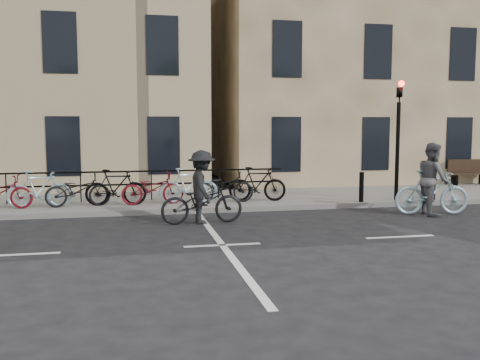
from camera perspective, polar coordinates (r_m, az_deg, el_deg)
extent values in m
plane|color=black|center=(11.12, -1.90, -6.98)|extent=(120.00, 120.00, 0.00)
cube|color=slate|center=(16.99, -18.90, -2.51)|extent=(46.00, 4.00, 0.15)
cube|color=#928058|center=(26.30, 13.16, 13.85)|extent=(14.00, 10.00, 12.00)
cylinder|color=black|center=(17.06, 16.44, 2.92)|extent=(0.12, 0.12, 3.00)
imported|color=black|center=(17.08, 16.64, 9.47)|extent=(0.15, 0.18, 0.90)
sphere|color=#FF0C05|center=(16.98, 16.84, 9.82)|extent=(0.18, 0.18, 0.18)
cylinder|color=black|center=(16.53, 12.82, -0.73)|extent=(0.14, 0.14, 0.90)
cylinder|color=black|center=(17.66, 19.93, -0.52)|extent=(0.14, 0.14, 0.90)
cube|color=black|center=(22.14, 21.92, 0.02)|extent=(0.06, 0.38, 0.40)
cube|color=black|center=(22.46, 23.22, 0.63)|extent=(1.60, 0.40, 0.06)
cube|color=black|center=(22.58, 22.99, 1.41)|extent=(1.60, 0.06, 0.50)
cube|color=black|center=(16.71, -14.84, -0.62)|extent=(11.45, 0.04, 0.95)
imported|color=#9DC0CD|center=(15.98, -20.66, -0.92)|extent=(1.75, 0.49, 1.05)
imported|color=black|center=(15.86, -16.91, -1.04)|extent=(1.80, 0.63, 0.95)
imported|color=black|center=(15.79, -13.12, -0.77)|extent=(1.75, 0.49, 1.05)
imported|color=maroon|center=(15.80, -9.30, -0.88)|extent=(1.80, 0.63, 0.95)
imported|color=#9DC0CD|center=(15.88, -5.52, -0.61)|extent=(1.75, 0.49, 1.05)
imported|color=black|center=(16.03, -1.78, -0.71)|extent=(1.80, 0.63, 0.95)
imported|color=black|center=(16.23, 1.87, -0.44)|extent=(1.75, 0.49, 1.05)
imported|color=#9DC0CD|center=(15.61, 19.79, -1.25)|extent=(2.13, 0.89, 1.24)
imported|color=#56565B|center=(15.57, 19.84, 0.12)|extent=(0.89, 1.07, 2.00)
imported|color=black|center=(13.46, -4.09, -2.35)|extent=(2.12, 0.87, 1.09)
imported|color=black|center=(13.41, -4.10, -0.75)|extent=(0.77, 1.24, 1.85)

